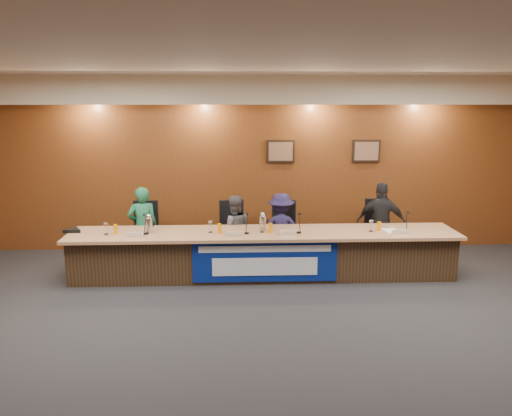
# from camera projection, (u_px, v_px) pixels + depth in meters

# --- Properties ---
(floor) EXTENTS (10.00, 10.00, 0.00)m
(floor) POSITION_uv_depth(u_px,v_px,m) (275.00, 348.00, 5.70)
(floor) COLOR black
(floor) RESTS_ON ground
(ceiling) EXTENTS (10.00, 8.00, 0.04)m
(ceiling) POSITION_uv_depth(u_px,v_px,m) (277.00, 57.00, 5.03)
(ceiling) COLOR silver
(ceiling) RESTS_ON wall_back
(wall_back) EXTENTS (10.00, 0.04, 3.20)m
(wall_back) POSITION_uv_depth(u_px,v_px,m) (259.00, 165.00, 9.27)
(wall_back) COLOR #5F3015
(wall_back) RESTS_ON floor
(soffit) EXTENTS (10.00, 0.50, 0.50)m
(soffit) POSITION_uv_depth(u_px,v_px,m) (260.00, 90.00, 8.75)
(soffit) COLOR beige
(soffit) RESTS_ON wall_back
(dais_body) EXTENTS (6.00, 0.80, 0.70)m
(dais_body) POSITION_uv_depth(u_px,v_px,m) (263.00, 255.00, 7.98)
(dais_body) COLOR #392716
(dais_body) RESTS_ON floor
(dais_top) EXTENTS (6.10, 0.95, 0.05)m
(dais_top) POSITION_uv_depth(u_px,v_px,m) (264.00, 233.00, 7.85)
(dais_top) COLOR #A87854
(dais_top) RESTS_ON dais_body
(banner) EXTENTS (2.20, 0.02, 0.65)m
(banner) POSITION_uv_depth(u_px,v_px,m) (265.00, 261.00, 7.56)
(banner) COLOR navy
(banner) RESTS_ON dais_body
(banner_text_upper) EXTENTS (2.00, 0.01, 0.10)m
(banner_text_upper) POSITION_uv_depth(u_px,v_px,m) (265.00, 249.00, 7.51)
(banner_text_upper) COLOR silver
(banner_text_upper) RESTS_ON banner
(banner_text_lower) EXTENTS (1.60, 0.01, 0.28)m
(banner_text_lower) POSITION_uv_depth(u_px,v_px,m) (265.00, 267.00, 7.57)
(banner_text_lower) COLOR silver
(banner_text_lower) RESTS_ON banner
(wall_photo_left) EXTENTS (0.52, 0.04, 0.42)m
(wall_photo_left) POSITION_uv_depth(u_px,v_px,m) (281.00, 151.00, 9.21)
(wall_photo_left) COLOR black
(wall_photo_left) RESTS_ON wall_back
(wall_photo_right) EXTENTS (0.52, 0.04, 0.42)m
(wall_photo_right) POSITION_uv_depth(u_px,v_px,m) (366.00, 151.00, 9.27)
(wall_photo_right) COLOR black
(wall_photo_right) RESTS_ON wall_back
(panelist_a) EXTENTS (0.57, 0.44, 1.37)m
(panelist_a) POSITION_uv_depth(u_px,v_px,m) (143.00, 227.00, 8.40)
(panelist_a) COLOR #1A6041
(panelist_a) RESTS_ON floor
(panelist_b) EXTENTS (0.66, 0.55, 1.21)m
(panelist_b) POSITION_uv_depth(u_px,v_px,m) (234.00, 230.00, 8.48)
(panelist_b) COLOR #4C4C51
(panelist_b) RESTS_ON floor
(panelist_c) EXTENTS (0.83, 0.51, 1.24)m
(panelist_c) POSITION_uv_depth(u_px,v_px,m) (281.00, 229.00, 8.50)
(panelist_c) COLOR #1A153B
(panelist_c) RESTS_ON floor
(panelist_d) EXTENTS (0.90, 0.58, 1.42)m
(panelist_d) POSITION_uv_depth(u_px,v_px,m) (381.00, 223.00, 8.55)
(panelist_d) COLOR black
(panelist_d) RESTS_ON floor
(office_chair_a) EXTENTS (0.49, 0.49, 0.08)m
(office_chair_a) POSITION_uv_depth(u_px,v_px,m) (144.00, 237.00, 8.54)
(office_chair_a) COLOR black
(office_chair_a) RESTS_ON floor
(office_chair_b) EXTENTS (0.56, 0.56, 0.08)m
(office_chair_b) POSITION_uv_depth(u_px,v_px,m) (234.00, 236.00, 8.60)
(office_chair_b) COLOR black
(office_chair_b) RESTS_ON floor
(office_chair_c) EXTENTS (0.62, 0.62, 0.08)m
(office_chair_c) POSITION_uv_depth(u_px,v_px,m) (280.00, 236.00, 8.63)
(office_chair_c) COLOR black
(office_chair_c) RESTS_ON floor
(office_chair_d) EXTENTS (0.49, 0.49, 0.08)m
(office_chair_d) POSITION_uv_depth(u_px,v_px,m) (379.00, 235.00, 8.70)
(office_chair_d) COLOR black
(office_chair_d) RESTS_ON floor
(nameplate_a) EXTENTS (0.24, 0.08, 0.10)m
(nameplate_a) POSITION_uv_depth(u_px,v_px,m) (134.00, 235.00, 7.50)
(nameplate_a) COLOR white
(nameplate_a) RESTS_ON dais_top
(microphone_a) EXTENTS (0.07, 0.07, 0.02)m
(microphone_a) POSITION_uv_depth(u_px,v_px,m) (146.00, 234.00, 7.69)
(microphone_a) COLOR black
(microphone_a) RESTS_ON dais_top
(juice_glass_a) EXTENTS (0.06, 0.06, 0.15)m
(juice_glass_a) POSITION_uv_depth(u_px,v_px,m) (116.00, 229.00, 7.69)
(juice_glass_a) COLOR orange
(juice_glass_a) RESTS_ON dais_top
(water_glass_a) EXTENTS (0.08, 0.08, 0.18)m
(water_glass_a) POSITION_uv_depth(u_px,v_px,m) (106.00, 229.00, 7.65)
(water_glass_a) COLOR silver
(water_glass_a) RESTS_ON dais_top
(nameplate_b) EXTENTS (0.24, 0.08, 0.10)m
(nameplate_b) POSITION_uv_depth(u_px,v_px,m) (234.00, 234.00, 7.55)
(nameplate_b) COLOR white
(nameplate_b) RESTS_ON dais_top
(microphone_b) EXTENTS (0.07, 0.07, 0.02)m
(microphone_b) POSITION_uv_depth(u_px,v_px,m) (247.00, 233.00, 7.72)
(microphone_b) COLOR black
(microphone_b) RESTS_ON dais_top
(juice_glass_b) EXTENTS (0.06, 0.06, 0.15)m
(juice_glass_b) POSITION_uv_depth(u_px,v_px,m) (219.00, 228.00, 7.74)
(juice_glass_b) COLOR orange
(juice_glass_b) RESTS_ON dais_top
(water_glass_b) EXTENTS (0.08, 0.08, 0.18)m
(water_glass_b) POSITION_uv_depth(u_px,v_px,m) (210.00, 227.00, 7.78)
(water_glass_b) COLOR silver
(water_glass_b) RESTS_ON dais_top
(nameplate_c) EXTENTS (0.24, 0.08, 0.10)m
(nameplate_c) POSITION_uv_depth(u_px,v_px,m) (288.00, 232.00, 7.63)
(nameplate_c) COLOR white
(nameplate_c) RESTS_ON dais_top
(microphone_c) EXTENTS (0.07, 0.07, 0.02)m
(microphone_c) POSITION_uv_depth(u_px,v_px,m) (299.00, 232.00, 7.76)
(microphone_c) COLOR black
(microphone_c) RESTS_ON dais_top
(juice_glass_c) EXTENTS (0.06, 0.06, 0.15)m
(juice_glass_c) POSITION_uv_depth(u_px,v_px,m) (270.00, 228.00, 7.77)
(juice_glass_c) COLOR orange
(juice_glass_c) RESTS_ON dais_top
(water_glass_c) EXTENTS (0.08, 0.08, 0.18)m
(water_glass_c) POSITION_uv_depth(u_px,v_px,m) (262.00, 227.00, 7.78)
(water_glass_c) COLOR silver
(water_glass_c) RESTS_ON dais_top
(nameplate_d) EXTENTS (0.24, 0.08, 0.10)m
(nameplate_d) POSITION_uv_depth(u_px,v_px,m) (400.00, 231.00, 7.69)
(nameplate_d) COLOR white
(nameplate_d) RESTS_ON dais_top
(microphone_d) EXTENTS (0.07, 0.07, 0.02)m
(microphone_d) POSITION_uv_depth(u_px,v_px,m) (405.00, 231.00, 7.85)
(microphone_d) COLOR black
(microphone_d) RESTS_ON dais_top
(juice_glass_d) EXTENTS (0.06, 0.06, 0.15)m
(juice_glass_d) POSITION_uv_depth(u_px,v_px,m) (379.00, 226.00, 7.87)
(juice_glass_d) COLOR orange
(juice_glass_d) RESTS_ON dais_top
(water_glass_d) EXTENTS (0.08, 0.08, 0.18)m
(water_glass_d) POSITION_uv_depth(u_px,v_px,m) (371.00, 226.00, 7.83)
(water_glass_d) COLOR silver
(water_glass_d) RESTS_ON dais_top
(carafe_left) EXTENTS (0.13, 0.13, 0.24)m
(carafe_left) POSITION_uv_depth(u_px,v_px,m) (149.00, 225.00, 7.75)
(carafe_left) COLOR silver
(carafe_left) RESTS_ON dais_top
(carafe_mid) EXTENTS (0.11, 0.11, 0.24)m
(carafe_mid) POSITION_uv_depth(u_px,v_px,m) (263.00, 223.00, 7.89)
(carafe_mid) COLOR silver
(carafe_mid) RESTS_ON dais_top
(speakerphone) EXTENTS (0.32, 0.32, 0.05)m
(speakerphone) POSITION_uv_depth(u_px,v_px,m) (73.00, 230.00, 7.82)
(speakerphone) COLOR black
(speakerphone) RESTS_ON dais_top
(paper_stack) EXTENTS (0.26, 0.33, 0.01)m
(paper_stack) POSITION_uv_depth(u_px,v_px,m) (391.00, 231.00, 7.89)
(paper_stack) COLOR white
(paper_stack) RESTS_ON dais_top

